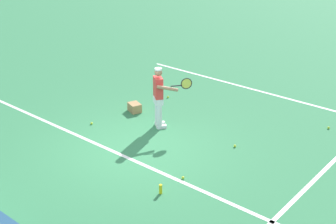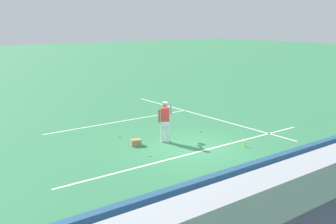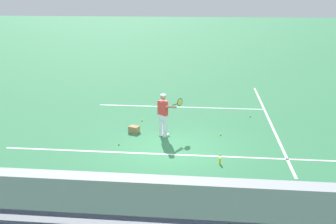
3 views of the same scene
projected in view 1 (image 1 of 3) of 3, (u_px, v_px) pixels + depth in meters
The scene contains 11 objects.
ground_plane at pixel (137, 148), 11.89m from camera, with size 160.00×160.00×0.00m, color #337A4C.
court_baseline_white at pixel (123, 156), 11.54m from camera, with size 12.00×0.10×0.01m, color white.
court_service_line_white at pixel (249, 88), 15.74m from camera, with size 8.22×0.10×0.01m, color white.
tennis_player at pixel (159, 97), 12.67m from camera, with size 0.97×0.81×1.71m.
ball_box_cardboard at pixel (135, 107), 13.94m from camera, with size 0.40×0.30×0.26m, color #A87F51.
tennis_ball_toward_net at pixel (329, 128), 12.90m from camera, with size 0.07×0.07×0.07m, color #CCE533.
tennis_ball_far_right at pixel (168, 97), 14.95m from camera, with size 0.07×0.07×0.07m, color #CCE533.
tennis_ball_stray_back at pixel (183, 178), 10.55m from camera, with size 0.07×0.07×0.07m, color #CCE533.
tennis_ball_midcourt at pixel (235, 146), 11.93m from camera, with size 0.07×0.07×0.07m, color #CCE533.
tennis_ball_far_left at pixel (92, 123), 13.16m from camera, with size 0.07×0.07×0.07m, color #CCE533.
water_bottle at pixel (161, 189), 9.99m from camera, with size 0.07×0.07×0.22m, color yellow.
Camera 1 is at (7.33, -7.53, 5.69)m, focal length 50.00 mm.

